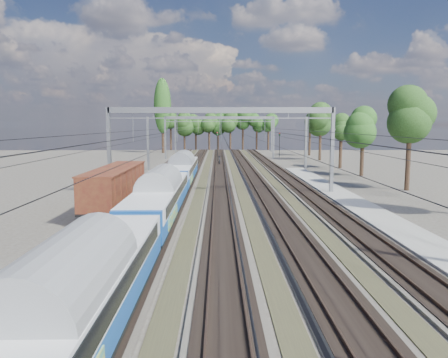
{
  "coord_description": "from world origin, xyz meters",
  "views": [
    {
      "loc": [
        -0.3,
        -14.93,
        7.22
      ],
      "look_at": [
        0.18,
        20.59,
        2.8
      ],
      "focal_mm": 35.0,
      "sensor_mm": 36.0,
      "label": 1
    }
  ],
  "objects_px": {
    "freight_boxcar": "(116,185)",
    "signal_far": "(279,142)",
    "worker": "(219,161)",
    "emu_train": "(159,193)",
    "signal_near": "(217,143)"
  },
  "relations": [
    {
      "from": "freight_boxcar",
      "to": "signal_far",
      "type": "relative_size",
      "value": 2.48
    },
    {
      "from": "emu_train",
      "to": "worker",
      "type": "distance_m",
      "value": 47.01
    },
    {
      "from": "emu_train",
      "to": "worker",
      "type": "height_order",
      "value": "emu_train"
    },
    {
      "from": "signal_far",
      "to": "freight_boxcar",
      "type": "bearing_deg",
      "value": -126.38
    },
    {
      "from": "freight_boxcar",
      "to": "worker",
      "type": "height_order",
      "value": "freight_boxcar"
    },
    {
      "from": "emu_train",
      "to": "freight_boxcar",
      "type": "height_order",
      "value": "emu_train"
    },
    {
      "from": "signal_near",
      "to": "signal_far",
      "type": "distance_m",
      "value": 20.11
    },
    {
      "from": "worker",
      "to": "signal_far",
      "type": "relative_size",
      "value": 0.32
    },
    {
      "from": "worker",
      "to": "signal_far",
      "type": "height_order",
      "value": "signal_far"
    },
    {
      "from": "emu_train",
      "to": "signal_far",
      "type": "height_order",
      "value": "signal_far"
    },
    {
      "from": "freight_boxcar",
      "to": "worker",
      "type": "relative_size",
      "value": 7.72
    },
    {
      "from": "freight_boxcar",
      "to": "worker",
      "type": "xyz_separation_m",
      "value": [
        8.94,
        40.86,
        -1.25
      ]
    },
    {
      "from": "worker",
      "to": "signal_near",
      "type": "distance_m",
      "value": 6.08
    },
    {
      "from": "emu_train",
      "to": "signal_near",
      "type": "height_order",
      "value": "signal_near"
    },
    {
      "from": "freight_boxcar",
      "to": "signal_far",
      "type": "xyz_separation_m",
      "value": [
        22.43,
        60.76,
        1.32
      ]
    }
  ]
}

